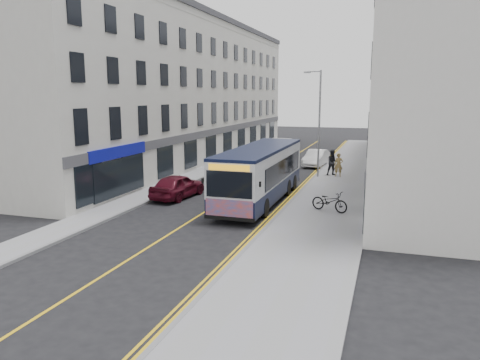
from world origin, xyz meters
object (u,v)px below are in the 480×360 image
Objects in this scene: pedestrian_far at (333,163)px; car_white at (316,158)px; city_bus at (260,172)px; streetlamp at (318,120)px; pedestrian_near at (339,165)px; car_maroon at (178,186)px; bicycle at (330,201)px.

pedestrian_far reaches higher than car_white.
streetlamp is at bearing 77.78° from city_bus.
pedestrian_near is at bearing -59.48° from car_white.
pedestrian_far is (1.07, 0.93, -3.28)m from streetlamp.
city_bus is 2.56× the size of car_white.
pedestrian_far is at bearing 139.99° from pedestrian_near.
city_bus is at bearing -168.67° from car_maroon.
streetlamp is 4.52× the size of pedestrian_near.
city_bus is 6.32× the size of pedestrian_near.
streetlamp is 9.59m from city_bus.
car_maroon is (-6.09, -15.46, 0.03)m from car_white.
bicycle is at bearing -19.42° from city_bus.
pedestrian_far reaches higher than pedestrian_near.
pedestrian_near reaches higher than car_white.
city_bus is at bearing -88.30° from car_white.
pedestrian_near reaches higher than car_maroon.
car_maroon reaches higher than car_white.
streetlamp reaches higher than city_bus.
bicycle is at bearing 179.75° from car_maroon.
car_white is (-2.04, 5.02, -0.39)m from pedestrian_far.
streetlamp is 1.83× the size of car_white.
car_white is at bearing 112.22° from pedestrian_near.
streetlamp reaches higher than pedestrian_near.
car_maroon reaches higher than bicycle.
city_bus is at bearing -112.89° from pedestrian_near.
car_white is (-0.97, 5.95, -3.66)m from streetlamp.
pedestrian_far is at bearing 40.90° from streetlamp.
pedestrian_far is 13.24m from car_maroon.
pedestrian_near is at bearing -57.70° from pedestrian_far.
car_white is at bearing 91.60° from pedestrian_far.
city_bus reaches higher than car_maroon.
bicycle is 1.17× the size of pedestrian_near.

